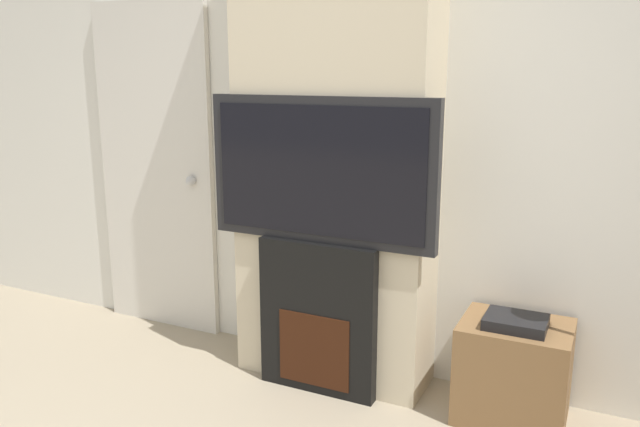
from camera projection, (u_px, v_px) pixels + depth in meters
The scene contains 6 objects.
wall_back at pixel (352, 120), 3.27m from camera, with size 6.00×0.06×2.70m.
chimney_breast at pixel (336, 123), 3.09m from camera, with size 1.00×0.36×2.70m.
fireplace at pixel (320, 317), 3.15m from camera, with size 0.62×0.15×0.78m.
television at pixel (320, 171), 2.98m from camera, with size 1.17×0.07×0.70m.
media_stand at pixel (513, 370), 2.90m from camera, with size 0.49×0.39×0.52m.
entry_door at pixel (156, 170), 3.85m from camera, with size 0.83×0.09×2.01m.
Camera 1 is at (1.28, -1.02, 1.60)m, focal length 35.00 mm.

